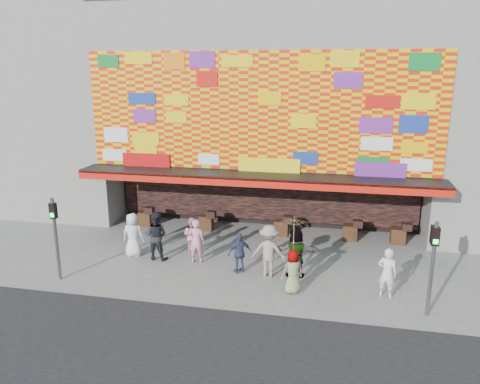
{
  "coord_description": "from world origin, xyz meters",
  "views": [
    {
      "loc": [
        3.24,
        -15.22,
        7.3
      ],
      "look_at": [
        -0.36,
        2.0,
        2.62
      ],
      "focal_mm": 35.0,
      "sensor_mm": 36.0,
      "label": 1
    }
  ],
  "objects": [
    {
      "name": "ground",
      "position": [
        0.0,
        0.0,
        0.0
      ],
      "size": [
        90.0,
        90.0,
        0.0
      ],
      "primitive_type": "plane",
      "color": "slate",
      "rests_on": "ground"
    },
    {
      "name": "shop_building",
      "position": [
        0.0,
        8.18,
        5.23
      ],
      "size": [
        15.2,
        9.4,
        10.0
      ],
      "color": "gray",
      "rests_on": "ground"
    },
    {
      "name": "neighbor_left",
      "position": [
        -13.0,
        8.0,
        6.0
      ],
      "size": [
        11.0,
        8.0,
        12.0
      ],
      "primitive_type": "cube",
      "color": "gray",
      "rests_on": "ground"
    },
    {
      "name": "signal_left",
      "position": [
        -6.2,
        -1.5,
        1.86
      ],
      "size": [
        0.22,
        0.2,
        3.0
      ],
      "color": "#59595B",
      "rests_on": "ground"
    },
    {
      "name": "signal_right",
      "position": [
        6.2,
        -1.5,
        1.86
      ],
      "size": [
        0.22,
        0.2,
        3.0
      ],
      "color": "#59595B",
      "rests_on": "ground"
    },
    {
      "name": "ped_a",
      "position": [
        -4.52,
        1.07,
        0.88
      ],
      "size": [
        0.88,
        0.59,
        1.76
      ],
      "primitive_type": "imported",
      "rotation": [
        0.0,
        0.0,
        3.17
      ],
      "color": "silver",
      "rests_on": "ground"
    },
    {
      "name": "ped_b",
      "position": [
        -1.86,
        0.94,
        0.87
      ],
      "size": [
        0.68,
        0.5,
        1.73
      ],
      "primitive_type": "imported",
      "rotation": [
        0.0,
        0.0,
        3.28
      ],
      "color": "pink",
      "rests_on": "ground"
    },
    {
      "name": "ped_c",
      "position": [
        -3.5,
        0.93,
        0.96
      ],
      "size": [
        0.96,
        0.76,
        1.92
      ],
      "primitive_type": "imported",
      "rotation": [
        0.0,
        0.0,
        3.1
      ],
      "color": "black",
      "rests_on": "ground"
    },
    {
      "name": "ped_d",
      "position": [
        1.06,
        0.28,
        0.96
      ],
      "size": [
        1.29,
        0.8,
        1.92
      ],
      "primitive_type": "imported",
      "rotation": [
        0.0,
        0.0,
        3.07
      ],
      "color": "gray",
      "rests_on": "ground"
    },
    {
      "name": "ped_e",
      "position": [
        -0.03,
        0.36,
        0.77
      ],
      "size": [
        0.96,
        0.8,
        1.53
      ],
      "primitive_type": "imported",
      "rotation": [
        0.0,
        0.0,
        3.72
      ],
      "color": "#353E5D",
      "rests_on": "ground"
    },
    {
      "name": "ped_f",
      "position": [
        2.0,
        0.43,
        0.92
      ],
      "size": [
        1.77,
        0.79,
        1.84
      ],
      "primitive_type": "imported",
      "rotation": [
        0.0,
        0.0,
        3.29
      ],
      "color": "gray",
      "rests_on": "ground"
    },
    {
      "name": "ped_g",
      "position": [
        2.02,
        -0.85,
        0.76
      ],
      "size": [
        0.88,
        0.78,
        1.52
      ],
      "primitive_type": "imported",
      "rotation": [
        0.0,
        0.0,
        3.64
      ],
      "color": "gray",
      "rests_on": "ground"
    },
    {
      "name": "ped_h",
      "position": [
        5.06,
        -0.54,
        0.85
      ],
      "size": [
        0.72,
        0.58,
        1.71
      ],
      "primitive_type": "imported",
      "rotation": [
        0.0,
        0.0,
        2.83
      ],
      "color": "silver",
      "rests_on": "ground"
    },
    {
      "name": "ped_i",
      "position": [
        -2.32,
        1.83,
        0.75
      ],
      "size": [
        0.84,
        0.72,
        1.5
      ],
      "primitive_type": "imported",
      "rotation": [
        0.0,
        0.0,
        2.91
      ],
      "color": "pink",
      "rests_on": "ground"
    },
    {
      "name": "parasol",
      "position": [
        2.02,
        -0.85,
        2.14
      ],
      "size": [
        1.11,
        1.12,
        1.84
      ],
      "color": "#FFD9A0",
      "rests_on": "ground"
    }
  ]
}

